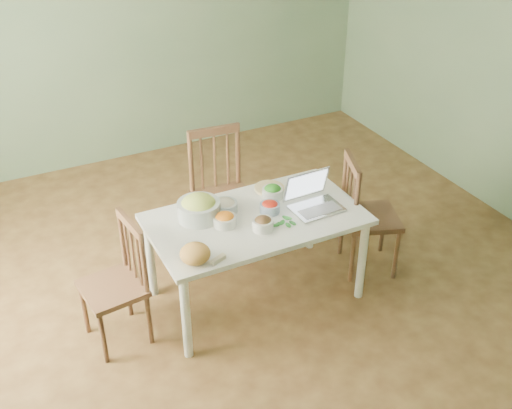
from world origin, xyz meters
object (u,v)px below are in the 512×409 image
dining_table (256,257)px  chair_far (224,197)px  bread_boule (195,254)px  laptop (318,195)px  bowl_squash (199,207)px  chair_right (371,215)px  chair_left (112,286)px

dining_table → chair_far: (0.03, 0.61, 0.17)m
bread_boule → laptop: laptop is taller
bread_boule → bowl_squash: bowl_squash is taller
dining_table → bowl_squash: size_ratio=4.98×
chair_far → chair_right: chair_far is taller
chair_right → chair_left: bearing=107.7°
chair_far → chair_left: 1.21m
chair_far → chair_right: 1.14m
chair_left → chair_right: (1.97, -0.08, 0.03)m
chair_far → bread_boule: size_ratio=5.34×
chair_right → bread_boule: bearing=118.7°
dining_table → bread_boule: bread_boule is taller
chair_far → bowl_squash: 0.64m
chair_far → laptop: bearing=-56.0°
dining_table → laptop: bearing=-13.8°
bowl_squash → laptop: laptop is taller
bowl_squash → laptop: bearing=-18.9°
chair_left → bread_boule: size_ratio=4.66×
chair_left → bowl_squash: chair_left is taller
dining_table → chair_right: 0.95m
chair_left → laptop: size_ratio=2.56×
chair_far → bread_boule: bearing=-118.1°
bowl_squash → laptop: size_ratio=0.85×
chair_left → chair_right: bearing=80.7°
chair_right → laptop: size_ratio=2.72×
laptop → bread_boule: bearing=-171.3°
bread_boule → bowl_squash: bearing=65.2°
chair_left → bread_boule: bearing=49.7°
chair_left → bread_boule: chair_left is taller
dining_table → laptop: laptop is taller
bread_boule → bowl_squash: size_ratio=0.65×
laptop → bowl_squash: bearing=159.2°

